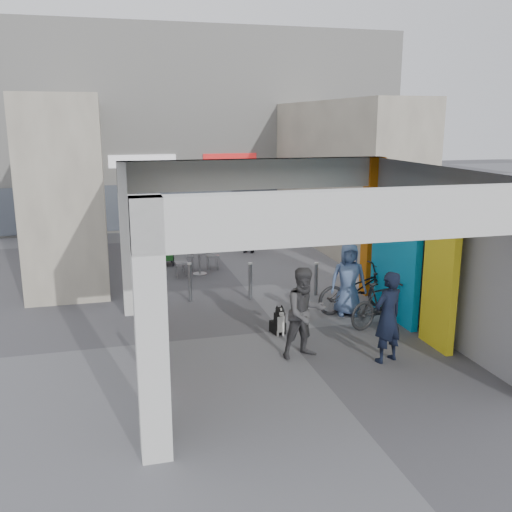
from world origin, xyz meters
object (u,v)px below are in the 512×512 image
object	(u,v)px
white_van	(255,214)
border_collie	(279,322)
man_elderly	(348,279)
man_crates	(249,229)
bicycle_front	(357,289)
bicycle_rear	(382,304)
man_with_dog	(388,317)
man_back_turned	(305,313)
cafe_set	(195,262)
produce_stand	(157,256)

from	to	relation	value
white_van	border_collie	bearing A→B (deg)	174.21
man_elderly	man_crates	xyz separation A→B (m)	(-0.69, 6.65, -0.03)
border_collie	bicycle_front	distance (m)	2.42
bicycle_front	bicycle_rear	world-z (taller)	bicycle_front
man_with_dog	white_van	size ratio (longest dim) A/B	0.43
man_with_dog	man_back_turned	size ratio (longest dim) A/B	0.99
cafe_set	bicycle_rear	distance (m)	6.41
white_van	man_crates	bearing A→B (deg)	168.84
cafe_set	man_crates	size ratio (longest dim) A/B	0.85
border_collie	bicycle_front	size ratio (longest dim) A/B	0.32
border_collie	bicycle_rear	world-z (taller)	bicycle_rear
cafe_set	man_back_turned	distance (m)	6.76
border_collie	white_van	distance (m)	11.58
border_collie	white_van	size ratio (longest dim) A/B	0.17
man_back_turned	white_van	xyz separation A→B (m)	(2.31, 12.55, -0.20)
man_back_turned	man_elderly	bearing A→B (deg)	39.25
produce_stand	bicycle_front	bearing A→B (deg)	-77.47
bicycle_rear	man_with_dog	bearing A→B (deg)	139.93
man_back_turned	bicycle_rear	bearing A→B (deg)	17.70
man_back_turned	bicycle_front	size ratio (longest dim) A/B	0.84
bicycle_rear	white_van	distance (m)	11.43
man_elderly	bicycle_rear	world-z (taller)	man_elderly
bicycle_front	bicycle_rear	bearing A→B (deg)	174.62
produce_stand	man_with_dog	xyz separation A→B (m)	(3.46, -8.32, 0.58)
border_collie	man_elderly	world-z (taller)	man_elderly
man_elderly	border_collie	bearing A→B (deg)	-143.69
man_back_turned	bicycle_front	world-z (taller)	man_back_turned
produce_stand	man_back_turned	size ratio (longest dim) A/B	0.63
man_crates	man_back_turned	bearing A→B (deg)	106.76
bicycle_front	white_van	size ratio (longest dim) A/B	0.52
white_van	bicycle_rear	bearing A→B (deg)	-174.37
man_back_turned	bicycle_rear	distance (m)	2.46
man_elderly	white_van	size ratio (longest dim) A/B	0.42
man_elderly	man_crates	size ratio (longest dim) A/B	1.03
man_with_dog	bicycle_rear	bearing A→B (deg)	-132.23
man_elderly	white_van	distance (m)	10.53
border_collie	produce_stand	bearing A→B (deg)	94.88
produce_stand	white_van	size ratio (longest dim) A/B	0.28
man_crates	white_van	distance (m)	4.06
white_van	man_elderly	bearing A→B (deg)	-176.55
cafe_set	border_collie	world-z (taller)	cafe_set
produce_stand	man_elderly	world-z (taller)	man_elderly
border_collie	white_van	xyz separation A→B (m)	(2.44, 11.31, 0.42)
produce_stand	bicycle_rear	world-z (taller)	bicycle_rear
white_van	man_back_turned	bearing A→B (deg)	175.95
man_with_dog	bicycle_rear	world-z (taller)	man_with_dog
bicycle_rear	produce_stand	bearing A→B (deg)	16.52
produce_stand	man_elderly	bearing A→B (deg)	-80.31
bicycle_front	man_back_turned	bearing A→B (deg)	126.53
produce_stand	man_crates	bearing A→B (deg)	-7.54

